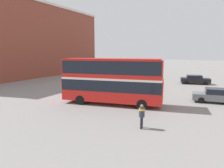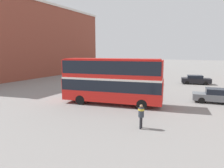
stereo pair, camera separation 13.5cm
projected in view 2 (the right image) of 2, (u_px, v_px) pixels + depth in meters
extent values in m
plane|color=gray|center=(119.00, 104.00, 20.74)|extent=(240.00, 240.00, 0.00)
cube|color=brown|center=(32.00, 41.00, 44.10)|extent=(9.08, 38.00, 15.15)
cube|color=silver|center=(29.00, 4.00, 42.84)|extent=(9.38, 38.30, 0.50)
cube|color=red|center=(112.00, 89.00, 20.46)|extent=(10.46, 4.48, 2.26)
cube|color=red|center=(112.00, 69.00, 20.12)|extent=(10.29, 4.38, 1.91)
cube|color=black|center=(112.00, 84.00, 20.37)|extent=(10.36, 4.49, 1.11)
cube|color=black|center=(112.00, 67.00, 20.08)|extent=(10.15, 4.38, 1.29)
cube|color=silver|center=(112.00, 78.00, 20.27)|extent=(10.36, 4.49, 0.20)
cube|color=#B11A15|center=(112.00, 59.00, 19.96)|extent=(9.81, 4.11, 0.10)
cylinder|color=black|center=(145.00, 99.00, 20.78)|extent=(1.03, 0.49, 0.99)
cylinder|color=black|center=(142.00, 104.00, 18.64)|extent=(1.03, 0.49, 0.99)
cylinder|color=black|center=(89.00, 95.00, 22.55)|extent=(1.03, 0.49, 0.99)
cylinder|color=black|center=(80.00, 100.00, 20.41)|extent=(1.03, 0.49, 0.99)
cylinder|color=#232328|center=(141.00, 123.00, 13.98)|extent=(0.16, 0.16, 0.84)
cylinder|color=#232328|center=(141.00, 122.00, 14.22)|extent=(0.16, 0.16, 0.84)
cylinder|color=#2D333D|center=(141.00, 112.00, 13.98)|extent=(0.46, 0.46, 0.67)
cylinder|color=gold|center=(141.00, 109.00, 13.94)|extent=(0.49, 0.49, 0.15)
sphere|color=#936B4C|center=(141.00, 106.00, 13.90)|extent=(0.23, 0.23, 0.23)
cube|color=slate|center=(216.00, 97.00, 21.08)|extent=(4.81, 2.35, 0.68)
cube|color=black|center=(218.00, 91.00, 20.91)|extent=(2.59, 1.87, 0.58)
cylinder|color=black|center=(202.00, 100.00, 20.88)|extent=(0.67, 0.31, 0.65)
cylinder|color=black|center=(200.00, 97.00, 22.32)|extent=(0.67, 0.31, 0.65)
cube|color=black|center=(196.00, 80.00, 33.26)|extent=(4.85, 2.71, 0.73)
cube|color=black|center=(195.00, 77.00, 33.21)|extent=(2.67, 2.07, 0.49)
cylinder|color=black|center=(204.00, 82.00, 33.70)|extent=(0.65, 0.35, 0.62)
cylinder|color=black|center=(206.00, 83.00, 32.18)|extent=(0.65, 0.35, 0.62)
cylinder|color=black|center=(186.00, 81.00, 34.45)|extent=(0.65, 0.35, 0.62)
cylinder|color=black|center=(187.00, 83.00, 32.93)|extent=(0.65, 0.35, 0.62)
cube|color=silver|center=(144.00, 80.00, 33.16)|extent=(4.58, 2.12, 0.74)
cube|color=black|center=(145.00, 77.00, 32.97)|extent=(2.42, 1.82, 0.56)
cylinder|color=black|center=(134.00, 82.00, 33.20)|extent=(0.66, 0.25, 0.65)
cylinder|color=black|center=(139.00, 81.00, 34.64)|extent=(0.66, 0.25, 0.65)
cylinder|color=black|center=(150.00, 84.00, 31.78)|extent=(0.66, 0.25, 0.65)
cylinder|color=black|center=(154.00, 82.00, 33.23)|extent=(0.66, 0.25, 0.65)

